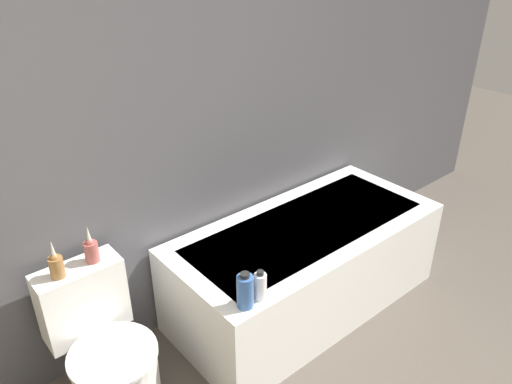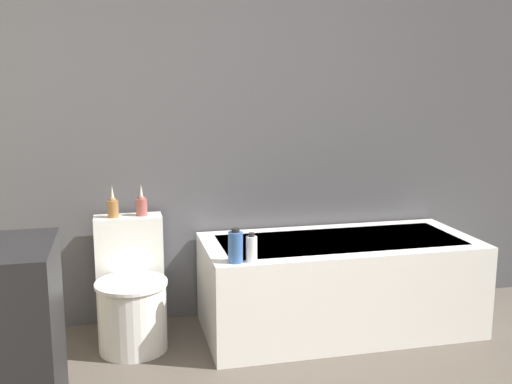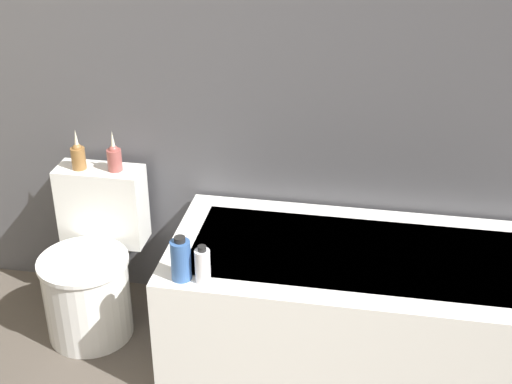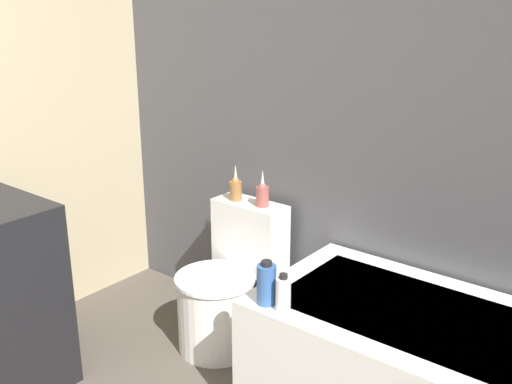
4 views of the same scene
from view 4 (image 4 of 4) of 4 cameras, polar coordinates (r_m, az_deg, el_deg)
The scene contains 6 objects.
wall_back_tiled at distance 2.81m, azimuth 9.67°, elevation 8.95°, with size 6.40×0.06×2.60m.
toilet at distance 3.13m, azimuth -2.86°, elevation -9.23°, with size 0.41×0.57×0.72m.
vase_gold at distance 3.12m, azimuth -1.95°, elevation 0.39°, with size 0.06×0.06×0.19m.
vase_silver at distance 3.02m, azimuth 0.62°, elevation -0.17°, with size 0.07×0.07×0.19m.
shampoo_bottle_tall at distance 2.40m, azimuth 1.00°, elevation -8.74°, with size 0.08×0.08×0.19m.
shampoo_bottle_short at distance 2.36m, azimuth 2.60°, elevation -9.66°, with size 0.06×0.06×0.16m.
Camera 4 is at (1.34, -0.21, 1.75)m, focal length 42.00 mm.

